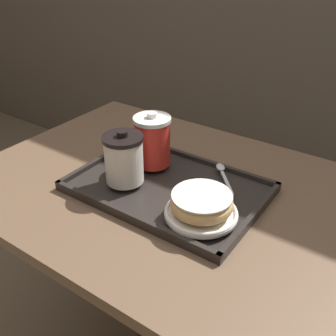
% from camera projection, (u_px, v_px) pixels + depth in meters
% --- Properties ---
extents(cafe_table, '(1.09, 0.72, 0.76)m').
position_uv_depth(cafe_table, '(181.00, 239.00, 1.05)').
color(cafe_table, brown).
rests_on(cafe_table, ground_plane).
extents(serving_tray, '(0.46, 0.31, 0.02)m').
position_uv_depth(serving_tray, '(168.00, 188.00, 0.96)').
color(serving_tray, '#282321').
rests_on(serving_tray, cafe_table).
extents(coffee_cup_front, '(0.10, 0.10, 0.13)m').
position_uv_depth(coffee_cup_front, '(124.00, 158.00, 0.93)').
color(coffee_cup_front, white).
rests_on(coffee_cup_front, serving_tray).
extents(coffee_cup_rear, '(0.10, 0.10, 0.14)m').
position_uv_depth(coffee_cup_rear, '(153.00, 141.00, 1.00)').
color(coffee_cup_rear, red).
rests_on(coffee_cup_rear, serving_tray).
extents(plate_with_chocolate_donut, '(0.16, 0.16, 0.01)m').
position_uv_depth(plate_with_chocolate_donut, '(201.00, 213.00, 0.84)').
color(plate_with_chocolate_donut, white).
rests_on(plate_with_chocolate_donut, serving_tray).
extents(donut_chocolate_glazed, '(0.13, 0.13, 0.04)m').
position_uv_depth(donut_chocolate_glazed, '(202.00, 202.00, 0.82)').
color(donut_chocolate_glazed, '#DBB270').
rests_on(donut_chocolate_glazed, plate_with_chocolate_donut).
extents(spoon, '(0.10, 0.11, 0.01)m').
position_uv_depth(spoon, '(222.00, 171.00, 0.99)').
color(spoon, silver).
rests_on(spoon, serving_tray).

